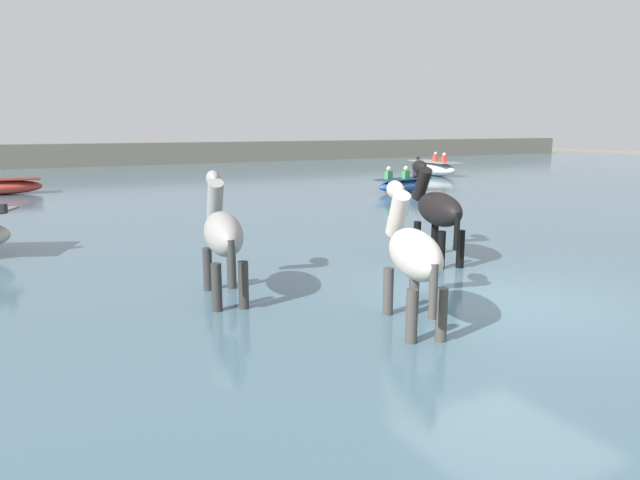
# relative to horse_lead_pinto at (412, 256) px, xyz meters

# --- Properties ---
(ground_plane) EXTENTS (120.00, 120.00, 0.00)m
(ground_plane) POSITION_rel_horse_lead_pinto_xyz_m (1.82, 0.08, -1.23)
(ground_plane) COLOR #84755B
(water_surface) EXTENTS (90.00, 90.00, 0.36)m
(water_surface) POSITION_rel_horse_lead_pinto_xyz_m (1.82, 10.08, -1.05)
(water_surface) COLOR #476675
(water_surface) RESTS_ON ground
(horse_lead_pinto) EXTENTS (0.97, 1.89, 2.07)m
(horse_lead_pinto) POSITION_rel_horse_lead_pinto_xyz_m (0.00, 0.00, 0.00)
(horse_lead_pinto) COLOR beige
(horse_lead_pinto) RESTS_ON ground
(horse_trailing_black) EXTENTS (0.88, 1.98, 2.15)m
(horse_trailing_black) POSITION_rel_horse_lead_pinto_xyz_m (2.54, 2.60, 0.04)
(horse_trailing_black) COLOR black
(horse_trailing_black) RESTS_ON ground
(horse_flank_grey) EXTENTS (0.78, 1.96, 2.12)m
(horse_flank_grey) POSITION_rel_horse_lead_pinto_xyz_m (-1.65, 2.21, 0.03)
(horse_flank_grey) COLOR gray
(horse_flank_grey) RESTS_ON ground
(boat_distant_east) EXTENTS (1.73, 3.67, 1.19)m
(boat_distant_east) POSITION_rel_horse_lead_pinto_xyz_m (14.88, 17.69, -0.50)
(boat_distant_east) COLOR silver
(boat_distant_east) RESTS_ON water_surface
(boat_distant_west) EXTENTS (2.80, 1.06, 0.57)m
(boat_distant_west) POSITION_rel_horse_lead_pinto_xyz_m (-4.58, 18.42, -0.58)
(boat_distant_west) COLOR #BC382D
(boat_distant_west) RESTS_ON water_surface
(boat_mid_outer) EXTENTS (2.58, 1.30, 0.99)m
(boat_mid_outer) POSITION_rel_horse_lead_pinto_xyz_m (8.86, 12.17, -0.59)
(boat_mid_outer) COLOR #28518E
(boat_mid_outer) RESTS_ON water_surface
(far_shoreline) EXTENTS (80.00, 2.40, 1.80)m
(far_shoreline) POSITION_rel_horse_lead_pinto_xyz_m (1.82, 34.16, -0.33)
(far_shoreline) COLOR #706B5B
(far_shoreline) RESTS_ON ground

